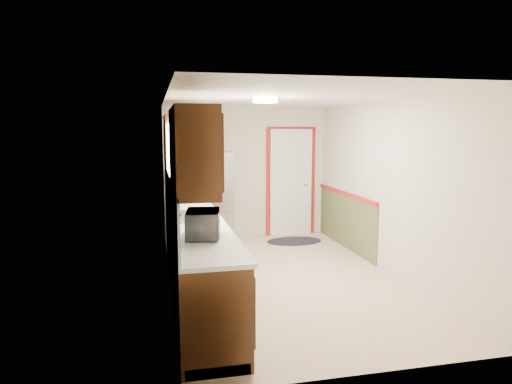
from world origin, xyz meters
name	(u,v)px	position (x,y,z in m)	size (l,w,h in m)	color
room_shell	(284,191)	(0.00, 0.00, 1.20)	(3.20, 5.20, 2.52)	#CFB292
kitchen_run	(192,229)	(-1.24, -0.29, 0.81)	(0.63, 4.00, 2.20)	#361C0C
back_wall_trim	(302,190)	(0.99, 2.21, 0.89)	(1.12, 2.30, 2.08)	maroon
ceiling_fixture	(265,100)	(-0.30, -0.20, 2.36)	(0.30, 0.30, 0.06)	#FFD88C
microwave	(203,221)	(-1.20, -1.29, 1.10)	(0.48, 0.27, 0.33)	white
refrigerator	(213,201)	(-0.72, 1.75, 0.82)	(0.75, 0.73, 1.63)	#B7B7BC
rug	(294,241)	(0.76, 1.90, 0.01)	(1.00, 0.64, 0.01)	black
cooktop	(187,199)	(-1.19, 1.19, 0.95)	(0.47, 0.56, 0.02)	black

